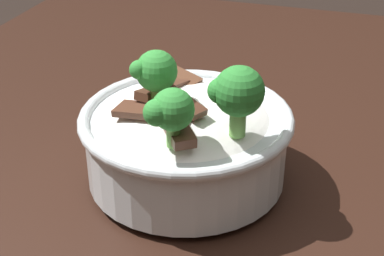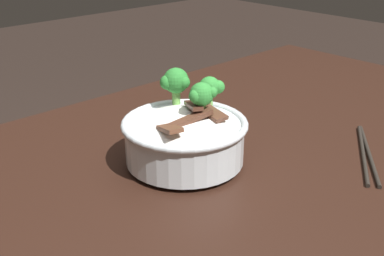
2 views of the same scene
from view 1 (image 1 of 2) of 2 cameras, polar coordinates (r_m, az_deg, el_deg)
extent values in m
cube|color=black|center=(0.55, -7.55, -12.27)|extent=(1.41, 0.84, 0.04)
cube|color=black|center=(1.36, -8.68, -4.72)|extent=(0.08, 0.08, 0.74)
cylinder|color=silver|center=(0.60, -0.55, -4.88)|extent=(0.09, 0.09, 0.01)
cylinder|color=silver|center=(0.58, -0.57, -1.84)|extent=(0.20, 0.20, 0.07)
torus|color=silver|center=(0.56, -0.59, 1.07)|extent=(0.21, 0.21, 0.01)
ellipsoid|color=white|center=(0.57, -0.58, -0.06)|extent=(0.18, 0.18, 0.06)
cube|color=#4C2B1E|center=(0.54, -1.59, 3.06)|extent=(0.05, 0.07, 0.02)
cube|color=brown|center=(0.61, -1.48, 5.19)|extent=(0.04, 0.05, 0.02)
cube|color=#563323|center=(0.57, -2.86, 3.83)|extent=(0.08, 0.03, 0.02)
cube|color=#563323|center=(0.51, -1.53, -0.02)|extent=(0.06, 0.05, 0.01)
cube|color=#563323|center=(0.53, -4.16, 1.69)|extent=(0.03, 0.07, 0.01)
cylinder|color=#6BA84C|center=(0.49, -1.86, -0.59)|extent=(0.01, 0.01, 0.02)
sphere|color=green|center=(0.48, -1.90, 1.84)|extent=(0.04, 0.04, 0.04)
sphere|color=green|center=(0.49, -1.09, 2.65)|extent=(0.02, 0.02, 0.02)
sphere|color=green|center=(0.48, -3.49, 1.52)|extent=(0.02, 0.02, 0.02)
cylinder|color=#7AB256|center=(0.55, -3.44, 2.93)|extent=(0.01, 0.01, 0.03)
sphere|color=green|center=(0.53, -3.53, 5.64)|extent=(0.04, 0.04, 0.04)
sphere|color=green|center=(0.54, -3.02, 6.24)|extent=(0.02, 0.02, 0.02)
sphere|color=green|center=(0.53, -5.34, 5.76)|extent=(0.02, 0.02, 0.02)
cylinder|color=#6BA84C|center=(0.51, 4.53, 0.73)|extent=(0.01, 0.01, 0.03)
sphere|color=#2D8433|center=(0.50, 4.66, 3.65)|extent=(0.04, 0.04, 0.04)
sphere|color=#2D8433|center=(0.51, 5.64, 4.19)|extent=(0.03, 0.03, 0.03)
sphere|color=#2D8433|center=(0.50, 2.83, 3.68)|extent=(0.02, 0.02, 0.02)
camera|label=2|loc=(1.18, -21.58, 30.23)|focal=44.99mm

